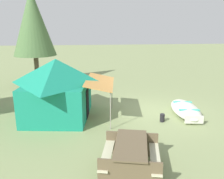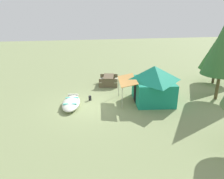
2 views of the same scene
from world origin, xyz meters
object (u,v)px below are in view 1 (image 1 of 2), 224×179
object	(u,v)px
beached_rowboat	(186,109)
picnic_table	(131,154)
canvas_cabin_tent	(57,88)
pine_tree_far_center	(33,23)
cooler_box	(80,107)
fuel_can	(162,118)

from	to	relation	value
beached_rowboat	picnic_table	xyz separation A→B (m)	(-3.90, 3.25, 0.28)
canvas_cabin_tent	pine_tree_far_center	distance (m)	6.99
canvas_cabin_tent	cooler_box	size ratio (longest dim) A/B	6.78
picnic_table	cooler_box	bearing A→B (deg)	16.76
beached_rowboat	pine_tree_far_center	size ratio (longest dim) A/B	0.46
beached_rowboat	cooler_box	xyz separation A→B (m)	(0.98, 4.72, -0.05)
canvas_cabin_tent	picnic_table	world-z (taller)	canvas_cabin_tent
cooler_box	fuel_can	bearing A→B (deg)	-116.85
fuel_can	pine_tree_far_center	xyz separation A→B (m)	(7.13, 6.29, 3.84)
picnic_table	fuel_can	distance (m)	3.71
cooler_box	picnic_table	bearing A→B (deg)	-163.24
picnic_table	fuel_can	xyz separation A→B (m)	(3.15, -1.93, -0.33)
pine_tree_far_center	beached_rowboat	bearing A→B (deg)	-130.02
beached_rowboat	picnic_table	world-z (taller)	picnic_table
beached_rowboat	canvas_cabin_tent	size ratio (longest dim) A/B	0.70
cooler_box	beached_rowboat	bearing A→B (deg)	-101.72
beached_rowboat	fuel_can	size ratio (longest dim) A/B	8.46
beached_rowboat	picnic_table	bearing A→B (deg)	140.20
canvas_cabin_tent	pine_tree_far_center	world-z (taller)	pine_tree_far_center
picnic_table	fuel_can	size ratio (longest dim) A/B	6.10
canvas_cabin_tent	cooler_box	distance (m)	1.60
canvas_cabin_tent	pine_tree_far_center	bearing A→B (deg)	18.25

